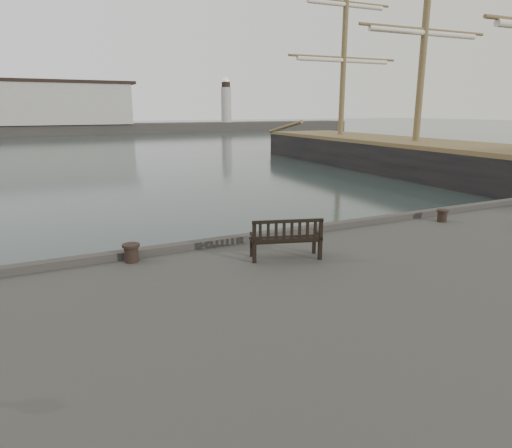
{
  "coord_description": "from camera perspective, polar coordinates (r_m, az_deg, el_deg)",
  "views": [
    {
      "loc": [
        -6.08,
        -10.85,
        5.03
      ],
      "look_at": [
        -0.85,
        -0.5,
        2.1
      ],
      "focal_mm": 32.0,
      "sensor_mm": 36.0,
      "label": 1
    }
  ],
  "objects": [
    {
      "name": "tall_ship_main",
      "position": [
        39.52,
        19.11,
        7.15
      ],
      "size": [
        9.45,
        38.22,
        28.42
      ],
      "rotation": [
        0.0,
        0.0,
        -0.05
      ],
      "color": "black",
      "rests_on": "ground"
    },
    {
      "name": "bollard_right",
      "position": [
        15.6,
        22.25,
        0.98
      ],
      "size": [
        0.48,
        0.48,
        0.38
      ],
      "primitive_type": "cylinder",
      "rotation": [
        0.0,
        0.0,
        0.4
      ],
      "color": "black",
      "rests_on": "quay"
    },
    {
      "name": "breakwater",
      "position": [
        102.86,
        -26.63,
        12.31
      ],
      "size": [
        140.0,
        9.5,
        12.2
      ],
      "color": "#383530",
      "rests_on": "ground"
    },
    {
      "name": "bench",
      "position": [
        10.88,
        3.72,
        -2.75
      ],
      "size": [
        1.77,
        1.06,
        0.97
      ],
      "rotation": [
        0.0,
        0.0,
        -0.31
      ],
      "color": "black",
      "rests_on": "quay"
    },
    {
      "name": "ground",
      "position": [
        13.42,
        2.29,
        -7.85
      ],
      "size": [
        400.0,
        400.0,
        0.0
      ],
      "primitive_type": "plane",
      "color": "black",
      "rests_on": "ground"
    },
    {
      "name": "bollard_left",
      "position": [
        11.03,
        -15.32,
        -3.51
      ],
      "size": [
        0.52,
        0.52,
        0.43
      ],
      "primitive_type": "cylinder",
      "rotation": [
        0.0,
        0.0,
        -0.35
      ],
      "color": "black",
      "rests_on": "quay"
    }
  ]
}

